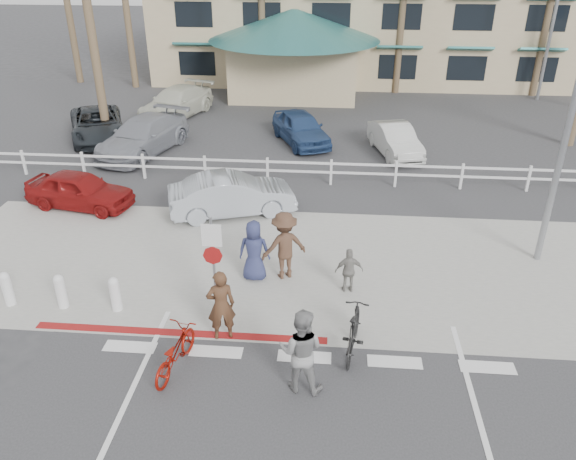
# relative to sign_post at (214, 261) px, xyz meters

# --- Properties ---
(ground) EXTENTS (140.00, 140.00, 0.00)m
(ground) POSITION_rel_sign_post_xyz_m (2.30, -2.20, -1.45)
(ground) COLOR #333335
(bike_path) EXTENTS (12.00, 16.00, 0.01)m
(bike_path) POSITION_rel_sign_post_xyz_m (2.30, -4.20, -1.45)
(bike_path) COLOR #333335
(bike_path) RESTS_ON ground
(sidewalk_plaza) EXTENTS (22.00, 7.00, 0.01)m
(sidewalk_plaza) POSITION_rel_sign_post_xyz_m (2.30, 2.30, -1.44)
(sidewalk_plaza) COLOR gray
(sidewalk_plaza) RESTS_ON ground
(cross_street) EXTENTS (40.00, 5.00, 0.01)m
(cross_street) POSITION_rel_sign_post_xyz_m (2.30, 6.30, -1.45)
(cross_street) COLOR #333335
(cross_street) RESTS_ON ground
(parking_lot) EXTENTS (50.00, 16.00, 0.01)m
(parking_lot) POSITION_rel_sign_post_xyz_m (2.30, 15.80, -1.45)
(parking_lot) COLOR #333335
(parking_lot) RESTS_ON ground
(curb_red) EXTENTS (7.00, 0.25, 0.02)m
(curb_red) POSITION_rel_sign_post_xyz_m (-0.70, -1.00, -1.44)
(curb_red) COLOR maroon
(curb_red) RESTS_ON ground
(rail_fence) EXTENTS (29.40, 0.16, 1.00)m
(rail_fence) POSITION_rel_sign_post_xyz_m (2.80, 8.30, -0.95)
(rail_fence) COLOR silver
(rail_fence) RESTS_ON ground
(sign_post) EXTENTS (0.50, 0.10, 2.90)m
(sign_post) POSITION_rel_sign_post_xyz_m (0.00, 0.00, 0.00)
(sign_post) COLOR gray
(sign_post) RESTS_ON ground
(bollard_0) EXTENTS (0.26, 0.26, 0.95)m
(bollard_0) POSITION_rel_sign_post_xyz_m (-2.50, -0.20, -0.97)
(bollard_0) COLOR silver
(bollard_0) RESTS_ON ground
(bollard_1) EXTENTS (0.26, 0.26, 0.95)m
(bollard_1) POSITION_rel_sign_post_xyz_m (-3.90, -0.20, -0.97)
(bollard_1) COLOR silver
(bollard_1) RESTS_ON ground
(bollard_2) EXTENTS (0.26, 0.26, 0.95)m
(bollard_2) POSITION_rel_sign_post_xyz_m (-5.30, -0.20, -0.97)
(bollard_2) COLOR silver
(bollard_2) RESTS_ON ground
(streetlight_0) EXTENTS (0.60, 2.00, 9.00)m
(streetlight_0) POSITION_rel_sign_post_xyz_m (8.80, 3.30, 3.05)
(streetlight_0) COLOR gray
(streetlight_0) RESTS_ON ground
(streetlight_1) EXTENTS (0.60, 2.00, 9.50)m
(streetlight_1) POSITION_rel_sign_post_xyz_m (14.30, 21.80, 3.30)
(streetlight_1) COLOR gray
(streetlight_1) RESTS_ON ground
(palm_10) EXTENTS (4.00, 4.00, 12.00)m
(palm_10) POSITION_rel_sign_post_xyz_m (-7.70, 12.80, 4.55)
(palm_10) COLOR #1C4A21
(palm_10) RESTS_ON ground
(bike_red) EXTENTS (0.97, 1.88, 0.94)m
(bike_red) POSITION_rel_sign_post_xyz_m (-0.45, -2.21, -0.98)
(bike_red) COLOR maroon
(bike_red) RESTS_ON ground
(rider_red) EXTENTS (0.76, 0.61, 1.80)m
(rider_red) POSITION_rel_sign_post_xyz_m (0.35, -1.04, -0.55)
(rider_red) COLOR #4A2E1C
(rider_red) RESTS_ON ground
(bike_black) EXTENTS (0.82, 1.93, 1.12)m
(bike_black) POSITION_rel_sign_post_xyz_m (3.38, -1.29, -0.89)
(bike_black) COLOR black
(bike_black) RESTS_ON ground
(rider_black) EXTENTS (1.02, 0.84, 1.92)m
(rider_black) POSITION_rel_sign_post_xyz_m (2.28, -2.53, -0.49)
(rider_black) COLOR gray
(rider_black) RESTS_ON ground
(pedestrian_a) EXTENTS (1.44, 1.19, 1.94)m
(pedestrian_a) POSITION_rel_sign_post_xyz_m (1.54, 1.74, -0.48)
(pedestrian_a) COLOR #4A3123
(pedestrian_a) RESTS_ON ground
(pedestrian_child) EXTENTS (0.78, 0.42, 1.27)m
(pedestrian_child) POSITION_rel_sign_post_xyz_m (3.29, 1.15, -0.82)
(pedestrian_child) COLOR gray
(pedestrian_child) RESTS_ON ground
(pedestrian_b) EXTENTS (0.85, 0.56, 1.73)m
(pedestrian_b) POSITION_rel_sign_post_xyz_m (0.75, 1.56, -0.58)
(pedestrian_b) COLOR navy
(pedestrian_b) RESTS_ON ground
(car_white_sedan) EXTENTS (4.44, 2.73, 1.38)m
(car_white_sedan) POSITION_rel_sign_post_xyz_m (-0.56, 5.52, -0.76)
(car_white_sedan) COLOR #989EA7
(car_white_sedan) RESTS_ON ground
(car_red_compact) EXTENTS (3.93, 2.18, 1.27)m
(car_red_compact) POSITION_rel_sign_post_xyz_m (-5.87, 5.61, -0.82)
(car_red_compact) COLOR maroon
(car_red_compact) RESTS_ON ground
(lot_car_0) EXTENTS (4.14, 5.45, 1.37)m
(lot_car_0) POSITION_rel_sign_post_xyz_m (-8.10, 12.81, -0.76)
(lot_car_0) COLOR black
(lot_car_0) RESTS_ON ground
(lot_car_1) EXTENTS (3.47, 5.54, 1.50)m
(lot_car_1) POSITION_rel_sign_post_xyz_m (-5.43, 11.19, -0.70)
(lot_car_1) COLOR gray
(lot_car_1) RESTS_ON ground
(lot_car_2) EXTENTS (3.23, 4.49, 1.42)m
(lot_car_2) POSITION_rel_sign_post_xyz_m (1.25, 13.03, -0.74)
(lot_car_2) COLOR navy
(lot_car_2) RESTS_ON ground
(lot_car_3) EXTENTS (2.29, 4.10, 1.28)m
(lot_car_3) POSITION_rel_sign_post_xyz_m (5.36, 11.93, -0.81)
(lot_car_3) COLOR beige
(lot_car_3) RESTS_ON ground
(lot_car_4) EXTENTS (3.57, 5.40, 1.45)m
(lot_car_4) POSITION_rel_sign_post_xyz_m (-5.46, 16.71, -0.72)
(lot_car_4) COLOR beige
(lot_car_4) RESTS_ON ground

